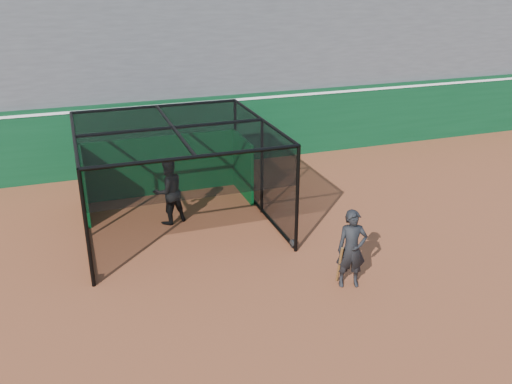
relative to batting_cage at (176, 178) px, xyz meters
name	(u,v)px	position (x,y,z in m)	size (l,w,h in m)	color
ground	(241,287)	(0.65, -3.70, -1.40)	(120.00, 120.00, 0.00)	brown
outfield_wall	(167,133)	(0.65, 4.80, -0.11)	(50.00, 0.50, 2.50)	#0A371B
grandstand	(144,30)	(0.65, 8.57, 3.07)	(50.00, 7.85, 8.95)	#4C4C4F
batting_cage	(176,178)	(0.00, 0.00, 0.00)	(5.07, 5.18, 2.81)	black
batter	(168,191)	(-0.20, 0.20, -0.46)	(0.92, 0.72, 1.89)	black
on_deck_player	(352,249)	(3.00, -4.44, -0.48)	(0.76, 0.60, 1.84)	black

